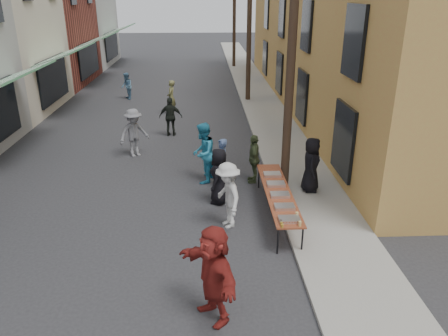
{
  "coord_description": "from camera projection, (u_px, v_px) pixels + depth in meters",
  "views": [
    {
      "loc": [
        1.84,
        -9.44,
        5.8
      ],
      "look_at": [
        2.34,
        1.65,
        1.3
      ],
      "focal_mm": 35.0,
      "sensor_mm": 36.0,
      "label": 1
    }
  ],
  "objects": [
    {
      "name": "condiment_jar_b",
      "position": [
        281.0,
        224.0,
        10.14
      ],
      "size": [
        0.07,
        0.07,
        0.08
      ],
      "primitive_type": "cylinder",
      "color": "#A57F26",
      "rests_on": "serving_table"
    },
    {
      "name": "catering_tray_sausage",
      "position": [
        289.0,
        219.0,
        10.33
      ],
      "size": [
        0.5,
        0.33,
        0.08
      ],
      "primitive_type": "cube",
      "color": "maroon",
      "rests_on": "serving_table"
    },
    {
      "name": "guest_front_b",
      "position": [
        222.0,
        163.0,
        13.68
      ],
      "size": [
        0.46,
        0.63,
        1.59
      ],
      "primitive_type": "imported",
      "rotation": [
        0.0,
        0.0,
        -1.43
      ],
      "color": "#435883",
      "rests_on": "ground"
    },
    {
      "name": "passerby_mid",
      "position": [
        171.0,
        117.0,
        18.62
      ],
      "size": [
        1.0,
        0.45,
        1.67
      ],
      "primitive_type": "imported",
      "rotation": [
        0.0,
        0.0,
        3.1
      ],
      "color": "black",
      "rests_on": "ground"
    },
    {
      "name": "utility_pole_near",
      "position": [
        292.0,
        42.0,
        12.11
      ],
      "size": [
        0.26,
        0.26,
        9.0
      ],
      "primitive_type": "cylinder",
      "color": "#2D2116",
      "rests_on": "ground"
    },
    {
      "name": "catering_tray_buns_end",
      "position": [
        272.0,
        174.0,
        12.88
      ],
      "size": [
        0.5,
        0.33,
        0.08
      ],
      "primitive_type": "cube",
      "color": "tan",
      "rests_on": "serving_table"
    },
    {
      "name": "catering_tray_buns",
      "position": [
        280.0,
        195.0,
        11.58
      ],
      "size": [
        0.5,
        0.33,
        0.08
      ],
      "primitive_type": "cube",
      "color": "tan",
      "rests_on": "serving_table"
    },
    {
      "name": "utility_pole_far",
      "position": [
        234.0,
        9.0,
        34.33
      ],
      "size": [
        0.26,
        0.26,
        9.0
      ],
      "primitive_type": "cylinder",
      "color": "#2D2116",
      "rests_on": "ground"
    },
    {
      "name": "guest_queue_back",
      "position": [
        214.0,
        274.0,
        8.03
      ],
      "size": [
        1.4,
        1.86,
        1.95
      ],
      "primitive_type": "imported",
      "rotation": [
        0.0,
        0.0,
        -1.05
      ],
      "color": "maroon",
      "rests_on": "ground"
    },
    {
      "name": "sidewalk",
      "position": [
        260.0,
        100.0,
        24.92
      ],
      "size": [
        2.2,
        60.0,
        0.1
      ],
      "primitive_type": "cube",
      "color": "gray",
      "rests_on": "ground"
    },
    {
      "name": "serving_table",
      "position": [
        278.0,
        193.0,
        11.89
      ],
      "size": [
        0.7,
        4.0,
        0.75
      ],
      "color": "maroon",
      "rests_on": "ground"
    },
    {
      "name": "guest_front_a",
      "position": [
        219.0,
        176.0,
        12.62
      ],
      "size": [
        0.76,
        0.94,
        1.67
      ],
      "primitive_type": "imported",
      "rotation": [
        0.0,
        0.0,
        -1.89
      ],
      "color": "black",
      "rests_on": "ground"
    },
    {
      "name": "condiment_jar_c",
      "position": [
        281.0,
        222.0,
        10.23
      ],
      "size": [
        0.07,
        0.07,
        0.08
      ],
      "primitive_type": "cylinder",
      "color": "#A57F26",
      "rests_on": "serving_table"
    },
    {
      "name": "utility_pole_mid",
      "position": [
        249.0,
        18.0,
        23.22
      ],
      "size": [
        0.26,
        0.26,
        9.0
      ],
      "primitive_type": "cylinder",
      "color": "#2D2116",
      "rests_on": "ground"
    },
    {
      "name": "catering_tray_foil_b",
      "position": [
        285.0,
        207.0,
        10.93
      ],
      "size": [
        0.5,
        0.33,
        0.08
      ],
      "primitive_type": "cube",
      "color": "#B2B2B7",
      "rests_on": "serving_table"
    },
    {
      "name": "passerby_right",
      "position": [
        171.0,
        97.0,
        21.96
      ],
      "size": [
        0.48,
        0.67,
        1.7
      ],
      "primitive_type": "imported",
      "rotation": [
        0.0,
        0.0,
        4.59
      ],
      "color": "olive",
      "rests_on": "ground"
    },
    {
      "name": "passerby_left",
      "position": [
        134.0,
        133.0,
        16.24
      ],
      "size": [
        1.35,
        1.24,
        1.82
      ],
      "primitive_type": "imported",
      "rotation": [
        0.0,
        0.0,
        0.62
      ],
      "color": "slate",
      "rests_on": "ground"
    },
    {
      "name": "server",
      "position": [
        311.0,
        165.0,
        13.17
      ],
      "size": [
        0.68,
        0.91,
        1.7
      ],
      "primitive_type": "imported",
      "rotation": [
        0.0,
        0.0,
        1.38
      ],
      "color": "black",
      "rests_on": "sidewalk"
    },
    {
      "name": "ground",
      "position": [
        133.0,
        243.0,
        10.84
      ],
      "size": [
        120.0,
        120.0,
        0.0
      ],
      "primitive_type": "plane",
      "color": "#28282B",
      "rests_on": "ground"
    },
    {
      "name": "cup_stack",
      "position": [
        300.0,
        224.0,
        10.1
      ],
      "size": [
        0.08,
        0.08,
        0.12
      ],
      "primitive_type": "cylinder",
      "color": "tan",
      "rests_on": "serving_table"
    },
    {
      "name": "guest_front_d",
      "position": [
        228.0,
        195.0,
        11.3
      ],
      "size": [
        0.98,
        1.3,
        1.79
      ],
      "primitive_type": "imported",
      "rotation": [
        0.0,
        0.0,
        -1.27
      ],
      "color": "silver",
      "rests_on": "ground"
    },
    {
      "name": "passerby_far",
      "position": [
        127.0,
        86.0,
        25.05
      ],
      "size": [
        0.79,
        0.89,
        1.52
      ],
      "primitive_type": "imported",
      "rotation": [
        0.0,
        0.0,
        5.06
      ],
      "color": "#5480A3",
      "rests_on": "ground"
    },
    {
      "name": "guest_front_c",
      "position": [
        203.0,
        153.0,
        13.99
      ],
      "size": [
        0.97,
        1.12,
        1.97
      ],
      "primitive_type": "imported",
      "rotation": [
        0.0,
        0.0,
        -1.83
      ],
      "color": "teal",
      "rests_on": "ground"
    },
    {
      "name": "catering_tray_foil_d",
      "position": [
        276.0,
        184.0,
        12.23
      ],
      "size": [
        0.5,
        0.33,
        0.08
      ],
      "primitive_type": "cube",
      "color": "#B2B2B7",
      "rests_on": "serving_table"
    },
    {
      "name": "building_ochre",
      "position": [
        383.0,
        8.0,
        22.39
      ],
      "size": [
        10.0,
        28.0,
        10.0
      ],
      "primitive_type": "cube",
      "color": "#B98042",
      "rests_on": "ground"
    },
    {
      "name": "guest_front_e",
      "position": [
        254.0,
        159.0,
        14.06
      ],
      "size": [
        0.46,
        0.97,
        1.6
      ],
      "primitive_type": "imported",
      "rotation": [
        0.0,
        0.0,
        -1.65
      ],
      "color": "#455330",
      "rests_on": "ground"
    },
    {
      "name": "condiment_jar_a",
      "position": [
        282.0,
        226.0,
        10.04
      ],
      "size": [
        0.07,
        0.07,
        0.08
      ],
      "primitive_type": "cylinder",
      "color": "#A57F26",
      "rests_on": "serving_table"
    }
  ]
}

